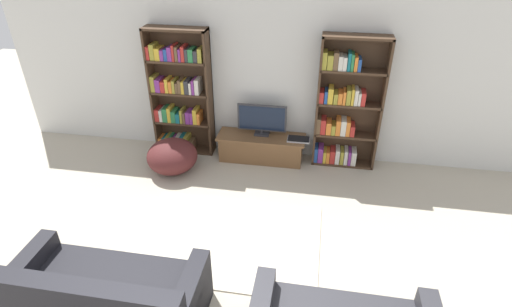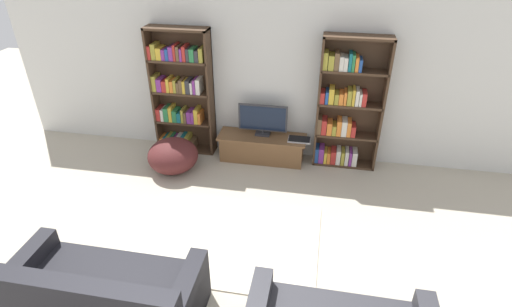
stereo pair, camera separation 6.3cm
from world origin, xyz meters
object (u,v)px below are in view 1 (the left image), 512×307
at_px(bookshelf_right, 344,107).
at_px(television, 262,119).
at_px(tv_stand, 261,147).
at_px(couch_left_sectional, 106,300).
at_px(laptop, 299,139).
at_px(beanbag_ottoman, 172,156).
at_px(bookshelf_left, 180,94).

xyz_separation_m(bookshelf_right, television, (-1.28, -0.07, -0.27)).
xyz_separation_m(tv_stand, couch_left_sectional, (-1.01, -3.34, 0.08)).
height_order(television, couch_left_sectional, television).
height_order(laptop, beanbag_ottoman, beanbag_ottoman).
height_order(bookshelf_right, television, bookshelf_right).
height_order(bookshelf_left, bookshelf_right, same).
xyz_separation_m(bookshelf_left, television, (1.37, -0.07, -0.32)).
bearing_deg(bookshelf_left, tv_stand, -5.09).
bearing_deg(television, bookshelf_left, 177.22).
distance_m(bookshelf_left, beanbag_ottoman, 1.04).
distance_m(bookshelf_left, couch_left_sectional, 3.56).
bearing_deg(tv_stand, couch_left_sectional, -106.79).
distance_m(bookshelf_right, tv_stand, 1.49).
bearing_deg(bookshelf_right, laptop, -167.05).
bearing_deg(tv_stand, television, 90.00).
relative_size(tv_stand, television, 1.81).
relative_size(bookshelf_left, beanbag_ottoman, 2.65).
height_order(bookshelf_right, couch_left_sectional, bookshelf_right).
distance_m(bookshelf_left, tv_stand, 1.60).
xyz_separation_m(television, couch_left_sectional, (-1.01, -3.40, -0.41)).
height_order(tv_stand, couch_left_sectional, couch_left_sectional).
distance_m(bookshelf_left, bookshelf_right, 2.65).
relative_size(laptop, beanbag_ottoman, 0.45).
bearing_deg(laptop, bookshelf_left, 175.65).
relative_size(bookshelf_right, tv_stand, 1.46).
relative_size(television, beanbag_ottoman, 1.00).
bearing_deg(tv_stand, laptop, -2.68).
bearing_deg(laptop, bookshelf_right, 12.95).
bearing_deg(bookshelf_left, beanbag_ottoman, -86.67).
bearing_deg(bookshelf_left, couch_left_sectional, -84.01).
xyz_separation_m(couch_left_sectional, beanbag_ottoman, (-0.32, 2.75, -0.03)).
height_order(bookshelf_left, couch_left_sectional, bookshelf_left).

